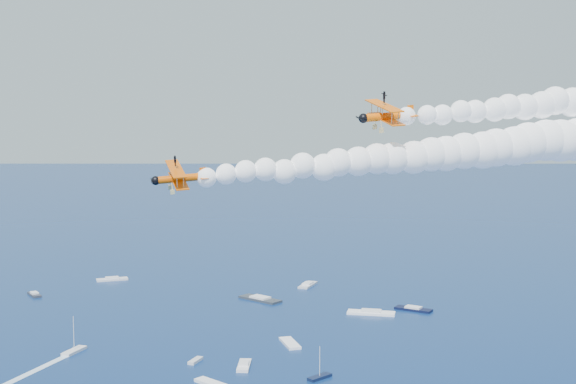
{
  "coord_description": "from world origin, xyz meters",
  "views": [
    {
      "loc": [
        2.04,
        -73.81,
        59.18
      ],
      "look_at": [
        -6.98,
        25.34,
        49.55
      ],
      "focal_mm": 47.68,
      "sensor_mm": 36.0,
      "label": 1
    }
  ],
  "objects": [
    {
      "name": "biplane_lead",
      "position": [
        6.08,
        30.82,
        59.42
      ],
      "size": [
        10.92,
        12.32,
        7.7
      ],
      "primitive_type": null,
      "rotation": [
        -0.2,
        0.07,
        3.52
      ],
      "color": "#FF6405"
    },
    {
      "name": "smoke_trail_trail",
      "position": [
        8.28,
        30.63,
        53.99
      ],
      "size": [
        62.72,
        44.4,
        10.92
      ],
      "primitive_type": null,
      "rotation": [
        0.0,
        0.0,
        3.5
      ],
      "color": "white"
    },
    {
      "name": "spectator_boats",
      "position": [
        -0.53,
        117.17,
        0.35
      ],
      "size": [
        236.67,
        175.32,
        0.7
      ],
      "color": "silver",
      "rests_on": "ground"
    },
    {
      "name": "biplane_trail",
      "position": [
        -20.04,
        19.86,
        51.68
      ],
      "size": [
        9.41,
        10.66,
        6.81
      ],
      "primitive_type": null,
      "rotation": [
        -0.22,
        0.07,
        3.5
      ],
      "color": "#DC5304"
    }
  ]
}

